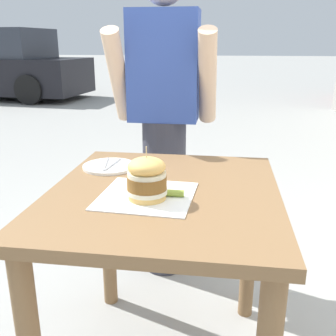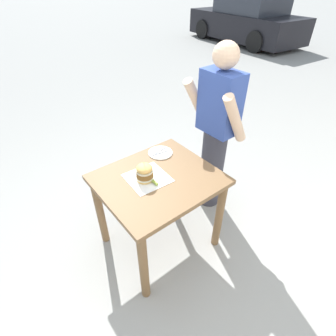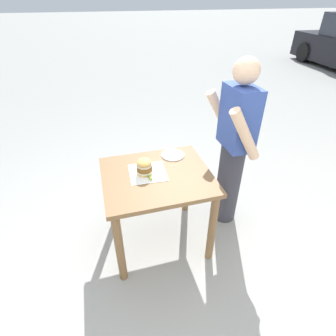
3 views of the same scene
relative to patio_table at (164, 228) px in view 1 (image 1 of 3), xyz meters
name	(u,v)px [view 1 (image 1 of 3)]	position (x,y,z in m)	size (l,w,h in m)	color
patio_table	(164,228)	(0.00, 0.00, 0.00)	(0.81, 0.93, 0.80)	brown
serving_paper	(147,196)	(-0.05, -0.07, 0.15)	(0.31, 0.31, 0.00)	white
sandwich	(147,178)	(-0.04, -0.10, 0.23)	(0.14, 0.14, 0.18)	#E5B25B
pickle_spear	(173,193)	(0.04, -0.07, 0.17)	(0.02, 0.02, 0.07)	#8EA83D
side_plate_with_forks	(109,166)	(-0.27, 0.22, 0.16)	(0.22, 0.22, 0.02)	white
diner_across_table	(164,123)	(-0.12, 0.78, 0.24)	(0.55, 0.35, 1.69)	#33333D
parked_car_near_curb	(0,67)	(-5.17, 7.71, 0.08)	(4.34, 2.14, 1.60)	black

